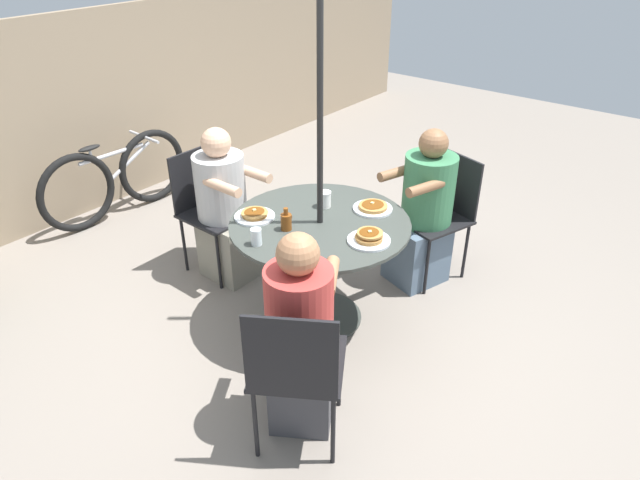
{
  "coord_description": "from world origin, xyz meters",
  "views": [
    {
      "loc": [
        -2.46,
        -1.96,
        2.47
      ],
      "look_at": [
        0.0,
        0.0,
        0.62
      ],
      "focal_mm": 32.0,
      "sensor_mm": 36.0,
      "label": 1
    }
  ],
  "objects": [
    {
      "name": "syrup_bottle",
      "position": [
        -0.2,
        0.1,
        0.81
      ],
      "size": [
        0.09,
        0.07,
        0.15
      ],
      "color": "brown",
      "rests_on": "patio_table"
    },
    {
      "name": "pancake_plate_c",
      "position": [
        -0.01,
        -0.38,
        0.78
      ],
      "size": [
        0.26,
        0.26,
        0.08
      ],
      "color": "white",
      "rests_on": "patio_table"
    },
    {
      "name": "patio_chair_north",
      "position": [
        0.01,
        1.08,
        0.54
      ],
      "size": [
        0.46,
        0.46,
        0.93
      ],
      "rotation": [
        0.0,
        0.0,
        -3.15
      ],
      "color": "black",
      "rests_on": "ground"
    },
    {
      "name": "diner_south",
      "position": [
        0.86,
        -0.27,
        0.53
      ],
      "size": [
        0.56,
        0.48,
        1.18
      ],
      "rotation": [
        0.0,
        0.0,
        1.26
      ],
      "color": "slate",
      "rests_on": "ground"
    },
    {
      "name": "diner_east",
      "position": [
        -0.76,
        -0.48,
        0.55
      ],
      "size": [
        0.55,
        0.52,
        1.19
      ],
      "rotation": [
        0.0,
        0.0,
        -1.01
      ],
      "color": "#3D3D42",
      "rests_on": "ground"
    },
    {
      "name": "diner_north",
      "position": [
        0.01,
        0.9,
        0.53
      ],
      "size": [
        0.37,
        0.54,
        1.16
      ],
      "rotation": [
        0.0,
        0.0,
        -3.15
      ],
      "color": "gray",
      "rests_on": "ground"
    },
    {
      "name": "patio_chair_south",
      "position": [
        1.03,
        -0.33,
        0.54
      ],
      "size": [
        0.58,
        0.58,
        0.93
      ],
      "rotation": [
        0.0,
        0.0,
        1.26
      ],
      "color": "black",
      "rests_on": "ground"
    },
    {
      "name": "pancake_plate_a",
      "position": [
        -0.22,
        0.36,
        0.77
      ],
      "size": [
        0.26,
        0.26,
        0.05
      ],
      "color": "white",
      "rests_on": "patio_table"
    },
    {
      "name": "drinking_glass_a",
      "position": [
        -0.45,
        0.12,
        0.8
      ],
      "size": [
        0.07,
        0.07,
        0.1
      ],
      "primitive_type": "cylinder",
      "color": "silver",
      "rests_on": "patio_table"
    },
    {
      "name": "patio_chair_east",
      "position": [
        -0.91,
        -0.58,
        0.54
      ],
      "size": [
        0.63,
        0.63,
        0.93
      ],
      "rotation": [
        0.0,
        0.0,
        -1.01
      ],
      "color": "black",
      "rests_on": "ground"
    },
    {
      "name": "umbrella_pole",
      "position": [
        0.0,
        0.0,
        1.21
      ],
      "size": [
        0.04,
        0.04,
        2.42
      ],
      "primitive_type": "cylinder",
      "color": "black",
      "rests_on": "ground"
    },
    {
      "name": "ground_plane",
      "position": [
        0.0,
        0.0,
        0.0
      ],
      "size": [
        12.0,
        12.0,
        0.0
      ],
      "primitive_type": "plane",
      "color": "gray"
    },
    {
      "name": "back_fence",
      "position": [
        0.0,
        2.71,
        0.87
      ],
      "size": [
        10.0,
        0.06,
        1.74
      ],
      "primitive_type": "cube",
      "color": "gray",
      "rests_on": "ground"
    },
    {
      "name": "pancake_plate_b",
      "position": [
        0.34,
        -0.17,
        0.77
      ],
      "size": [
        0.26,
        0.26,
        0.05
      ],
      "color": "white",
      "rests_on": "patio_table"
    },
    {
      "name": "patio_table",
      "position": [
        0.0,
        0.0,
        0.6
      ],
      "size": [
        1.15,
        1.15,
        0.75
      ],
      "color": "#383D38",
      "rests_on": "ground"
    },
    {
      "name": "bicycle",
      "position": [
        0.06,
        2.39,
        0.36
      ],
      "size": [
        1.46,
        0.44,
        0.72
      ],
      "rotation": [
        0.0,
        0.0,
        -0.04
      ],
      "color": "black",
      "rests_on": "ground"
    },
    {
      "name": "coffee_cup",
      "position": [
        0.19,
        0.11,
        0.81
      ],
      "size": [
        0.08,
        0.08,
        0.11
      ],
      "color": "white",
      "rests_on": "patio_table"
    }
  ]
}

